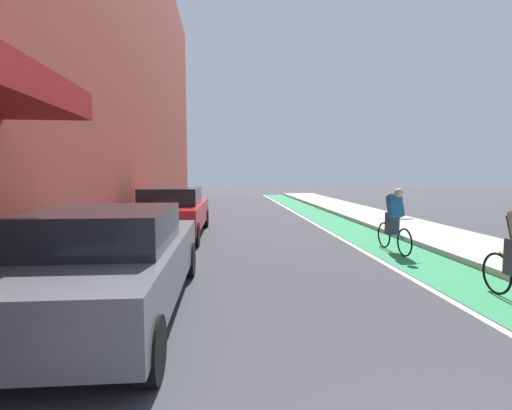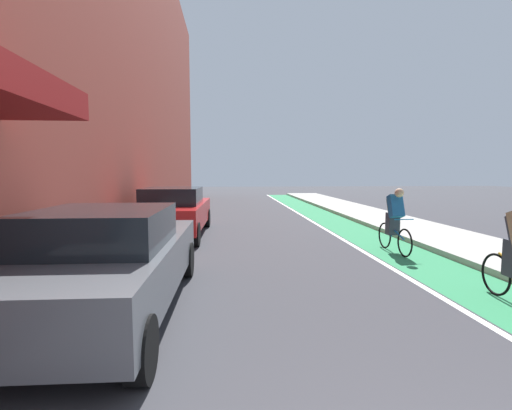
# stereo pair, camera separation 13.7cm
# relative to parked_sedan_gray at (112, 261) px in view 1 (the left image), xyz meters

# --- Properties ---
(ground_plane) EXTENTS (72.33, 72.33, 0.00)m
(ground_plane) POSITION_rel_parked_sedan_gray_xyz_m (2.89, 8.11, -0.79)
(ground_plane) COLOR #38383D
(bike_lane_paint) EXTENTS (1.60, 32.88, 0.00)m
(bike_lane_paint) POSITION_rel_parked_sedan_gray_xyz_m (6.03, 10.11, -0.79)
(bike_lane_paint) COLOR #2D8451
(bike_lane_paint) RESTS_ON ground
(lane_divider_stripe) EXTENTS (0.12, 32.88, 0.00)m
(lane_divider_stripe) POSITION_rel_parked_sedan_gray_xyz_m (5.13, 10.11, -0.79)
(lane_divider_stripe) COLOR white
(lane_divider_stripe) RESTS_ON ground
(sidewalk_right) EXTENTS (2.58, 32.88, 0.14)m
(sidewalk_right) POSITION_rel_parked_sedan_gray_xyz_m (8.12, 10.11, -0.72)
(sidewalk_right) COLOR #A8A59E
(sidewalk_right) RESTS_ON ground
(building_facade_left) EXTENTS (4.15, 32.88, 13.16)m
(building_facade_left) POSITION_rel_parked_sedan_gray_xyz_m (-2.85, 10.09, 5.78)
(building_facade_left) COLOR brown
(building_facade_left) RESTS_ON ground
(parked_sedan_gray) EXTENTS (2.01, 4.77, 1.53)m
(parked_sedan_gray) POSITION_rel_parked_sedan_gray_xyz_m (0.00, 0.00, 0.00)
(parked_sedan_gray) COLOR #595B60
(parked_sedan_gray) RESTS_ON ground
(parked_sedan_red) EXTENTS (2.09, 4.76, 1.53)m
(parked_sedan_red) POSITION_rel_parked_sedan_gray_xyz_m (-0.00, 6.51, -0.00)
(parked_sedan_red) COLOR red
(parked_sedan_red) RESTS_ON ground
(cyclist_mid) EXTENTS (0.48, 1.73, 1.62)m
(cyclist_mid) POSITION_rel_parked_sedan_gray_xyz_m (5.86, 3.65, 0.06)
(cyclist_mid) COLOR black
(cyclist_mid) RESTS_ON ground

